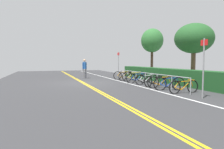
{
  "coord_description": "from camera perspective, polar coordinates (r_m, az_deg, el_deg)",
  "views": [
    {
      "loc": [
        13.91,
        -2.7,
        1.58
      ],
      "look_at": [
        1.94,
        1.53,
        0.69
      ],
      "focal_mm": 31.32,
      "sensor_mm": 36.0,
      "label": 1
    }
  ],
  "objects": [
    {
      "name": "ground_plane",
      "position": [
        14.26,
        -8.46,
        -2.48
      ],
      "size": [
        36.67,
        12.56,
        0.05
      ],
      "primitive_type": "cube",
      "color": "#353538"
    },
    {
      "name": "centre_line_yellow_inner",
      "position": [
        14.24,
        -8.77,
        -2.39
      ],
      "size": [
        33.01,
        0.1,
        0.0
      ],
      "primitive_type": "cube",
      "color": "gold",
      "rests_on": "ground_plane"
    },
    {
      "name": "centre_line_yellow_outer",
      "position": [
        14.27,
        -8.14,
        -2.37
      ],
      "size": [
        33.01,
        0.1,
        0.0
      ],
      "primitive_type": "cube",
      "color": "gold",
      "rests_on": "ground_plane"
    },
    {
      "name": "bike_lane_stripe_white",
      "position": [
        15.08,
        2.46,
        -1.99
      ],
      "size": [
        33.01,
        0.12,
        0.0
      ],
      "primitive_type": "cube",
      "color": "white",
      "rests_on": "ground_plane"
    },
    {
      "name": "bike_rack",
      "position": [
        13.26,
        9.74,
        -0.28
      ],
      "size": [
        8.56,
        0.05,
        0.79
      ],
      "color": "#9EA0A5",
      "rests_on": "ground_plane"
    },
    {
      "name": "bicycle_0",
      "position": [
        16.61,
        3.39,
        -0.26
      ],
      "size": [
        0.46,
        1.76,
        0.73
      ],
      "color": "black",
      "rests_on": "ground_plane"
    },
    {
      "name": "bicycle_1",
      "position": [
        15.73,
        4.81,
        -0.55
      ],
      "size": [
        0.46,
        1.78,
        0.71
      ],
      "color": "black",
      "rests_on": "ground_plane"
    },
    {
      "name": "bicycle_2",
      "position": [
        15.05,
        6.48,
        -0.63
      ],
      "size": [
        0.69,
        1.77,
        0.78
      ],
      "color": "black",
      "rests_on": "ground_plane"
    },
    {
      "name": "bicycle_3",
      "position": [
        14.01,
        7.49,
        -1.05
      ],
      "size": [
        0.46,
        1.77,
        0.75
      ],
      "color": "black",
      "rests_on": "ground_plane"
    },
    {
      "name": "bicycle_4",
      "position": [
        13.3,
        10.06,
        -1.43
      ],
      "size": [
        0.46,
        1.68,
        0.71
      ],
      "color": "black",
      "rests_on": "ground_plane"
    },
    {
      "name": "bicycle_5",
      "position": [
        12.52,
        12.25,
        -1.85
      ],
      "size": [
        0.6,
        1.69,
        0.68
      ],
      "color": "black",
      "rests_on": "ground_plane"
    },
    {
      "name": "bicycle_6",
      "position": [
        11.78,
        14.28,
        -2.14
      ],
      "size": [
        0.48,
        1.75,
        0.73
      ],
      "color": "black",
      "rests_on": "ground_plane"
    },
    {
      "name": "bicycle_7",
      "position": [
        10.94,
        16.35,
        -2.57
      ],
      "size": [
        0.6,
        1.7,
        0.76
      ],
      "color": "black",
      "rests_on": "ground_plane"
    },
    {
      "name": "bicycle_8",
      "position": [
        10.19,
        20.23,
        -3.34
      ],
      "size": [
        0.46,
        1.73,
        0.68
      ],
      "color": "black",
      "rests_on": "ground_plane"
    },
    {
      "name": "pedestrian",
      "position": [
        17.7,
        -8.02,
        2.11
      ],
      "size": [
        0.32,
        0.43,
        1.73
      ],
      "color": "slate",
      "rests_on": "ground_plane"
    },
    {
      "name": "sign_post_near",
      "position": [
        17.49,
        1.88,
        3.5
      ],
      "size": [
        0.36,
        0.06,
        2.37
      ],
      "color": "gray",
      "rests_on": "ground_plane"
    },
    {
      "name": "sign_post_far",
      "position": [
        8.97,
        25.16,
        3.11
      ],
      "size": [
        0.36,
        0.06,
        2.51
      ],
      "color": "gray",
      "rests_on": "ground_plane"
    },
    {
      "name": "hedge_backdrop",
      "position": [
        13.23,
        20.87,
        -0.88
      ],
      "size": [
        17.51,
        1.0,
        1.02
      ],
      "primitive_type": "cube",
      "color": "#1C4C21",
      "rests_on": "ground_plane"
    },
    {
      "name": "tree_near_left",
      "position": [
        20.02,
        11.64,
        9.61
      ],
      "size": [
        2.18,
        2.18,
        4.76
      ],
      "color": "#473323",
      "rests_on": "ground_plane"
    },
    {
      "name": "tree_mid",
      "position": [
        14.45,
        22.79,
        9.58
      ],
      "size": [
        2.56,
        2.56,
        4.09
      ],
      "color": "brown",
      "rests_on": "ground_plane"
    }
  ]
}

